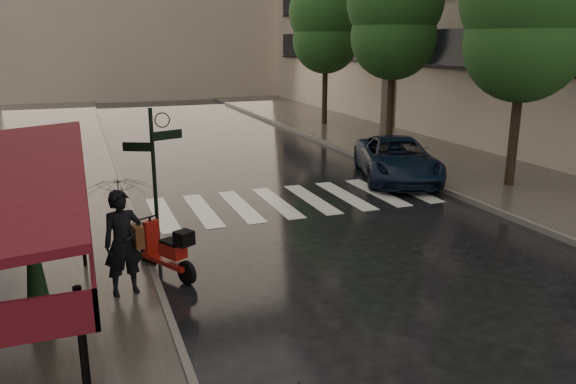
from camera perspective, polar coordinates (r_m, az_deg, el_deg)
ground at (r=9.58m, az=-3.08°, el=-11.92°), size 120.00×120.00×0.00m
sidewalk_near at (r=20.71m, az=-25.53°, el=1.64°), size 6.00×60.00×0.12m
sidewalk_far at (r=24.25m, az=11.68°, el=4.58°), size 5.50×60.00×0.12m
curb_near at (r=20.64m, az=-17.11°, el=2.45°), size 0.12×60.00×0.16m
curb_far at (r=22.89m, az=5.71°, el=4.24°), size 0.12×60.00×0.16m
crosswalk at (r=15.80m, az=0.66°, el=-0.88°), size 7.85×3.20×0.01m
signpost at (r=11.52m, az=-13.42°, el=2.05°), size 1.17×0.29×3.10m
tree_near at (r=17.92m, az=23.16°, el=17.04°), size 3.80×3.80×7.99m
tree_mid at (r=23.50m, az=10.80°, el=17.86°), size 3.80×3.80×8.34m
tree_far at (r=29.80m, az=3.88°, el=17.17°), size 3.80×3.80×8.16m
pedestrian_with_umbrella at (r=9.72m, az=-16.73°, el=-0.71°), size 1.28×1.30×2.55m
scooter at (r=10.89m, az=-12.09°, el=-5.99°), size 0.92×1.48×1.07m
parked_car at (r=18.47m, az=11.00°, el=3.32°), size 3.73×5.32×1.35m
parasol_back at (r=9.25m, az=-24.43°, el=-6.26°), size 0.37×0.37×2.00m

